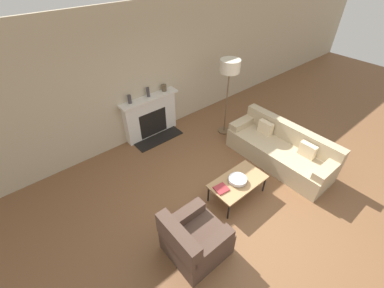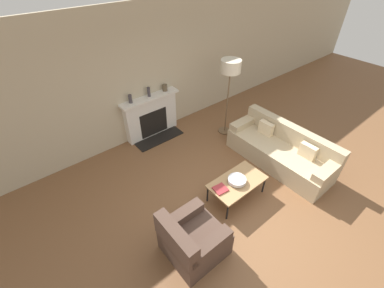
{
  "view_description": "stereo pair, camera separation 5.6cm",
  "coord_description": "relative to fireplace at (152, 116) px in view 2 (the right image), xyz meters",
  "views": [
    {
      "loc": [
        -2.51,
        -1.53,
        3.74
      ],
      "look_at": [
        0.13,
        1.63,
        0.45
      ],
      "focal_mm": 24.0,
      "sensor_mm": 36.0,
      "label": 1
    },
    {
      "loc": [
        -2.47,
        -1.57,
        3.74
      ],
      "look_at": [
        0.13,
        1.63,
        0.45
      ],
      "focal_mm": 24.0,
      "sensor_mm": 36.0,
      "label": 2
    }
  ],
  "objects": [
    {
      "name": "ground_plane",
      "position": [
        -0.01,
        -2.99,
        -0.49
      ],
      "size": [
        18.0,
        18.0,
        0.0
      ],
      "primitive_type": "plane",
      "color": "brown"
    },
    {
      "name": "wall_back",
      "position": [
        -0.01,
        0.15,
        0.96
      ],
      "size": [
        18.0,
        0.06,
        2.9
      ],
      "color": "#BCAD8E",
      "rests_on": "ground_plane"
    },
    {
      "name": "fireplace",
      "position": [
        0.0,
        0.0,
        0.0
      ],
      "size": [
        1.42,
        0.59,
        1.01
      ],
      "color": "silver",
      "rests_on": "ground_plane"
    },
    {
      "name": "couch",
      "position": [
        1.53,
        -2.56,
        -0.19
      ],
      "size": [
        0.83,
        2.2,
        0.8
      ],
      "rotation": [
        0.0,
        0.0,
        -1.57
      ],
      "color": "tan",
      "rests_on": "ground_plane"
    },
    {
      "name": "armchair_near",
      "position": [
        -1.19,
        -2.98,
        -0.18
      ],
      "size": [
        0.82,
        0.79,
        0.84
      ],
      "rotation": [
        0.0,
        0.0,
        1.57
      ],
      "color": "#4C382D",
      "rests_on": "ground_plane"
    },
    {
      "name": "coffee_table",
      "position": [
        0.12,
        -2.64,
        -0.13
      ],
      "size": [
        1.04,
        0.58,
        0.4
      ],
      "color": "tan",
      "rests_on": "ground_plane"
    },
    {
      "name": "bowl",
      "position": [
        0.09,
        -2.64,
        -0.05
      ],
      "size": [
        0.32,
        0.32,
        0.09
      ],
      "color": "silver",
      "rests_on": "coffee_table"
    },
    {
      "name": "book",
      "position": [
        -0.25,
        -2.58,
        -0.09
      ],
      "size": [
        0.24,
        0.23,
        0.02
      ],
      "rotation": [
        0.0,
        0.0,
        -0.12
      ],
      "color": "#9E2D33",
      "rests_on": "coffee_table"
    },
    {
      "name": "floor_lamp",
      "position": [
        1.42,
        -1.04,
        1.08
      ],
      "size": [
        0.44,
        0.44,
        1.81
      ],
      "color": "brown",
      "rests_on": "ground_plane"
    },
    {
      "name": "mantel_vase_left",
      "position": [
        -0.45,
        0.02,
        0.61
      ],
      "size": [
        0.08,
        0.08,
        0.19
      ],
      "color": "#3D383D",
      "rests_on": "fireplace"
    },
    {
      "name": "mantel_vase_center_left",
      "position": [
        0.01,
        0.02,
        0.63
      ],
      "size": [
        0.07,
        0.07,
        0.21
      ],
      "color": "#3D383D",
      "rests_on": "fireplace"
    },
    {
      "name": "mantel_vase_center_right",
      "position": [
        0.43,
        0.02,
        0.59
      ],
      "size": [
        0.11,
        0.11,
        0.15
      ],
      "color": "brown",
      "rests_on": "fireplace"
    }
  ]
}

